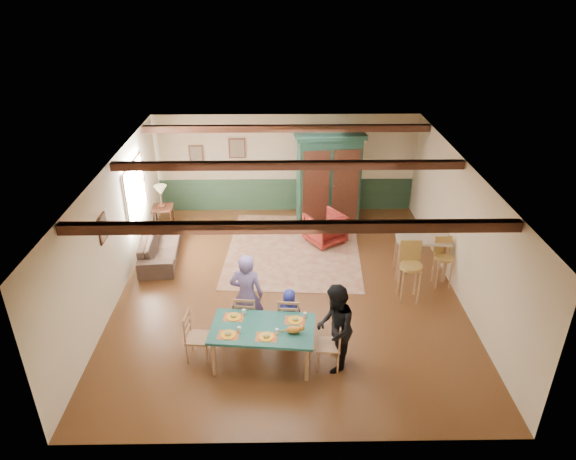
{
  "coord_description": "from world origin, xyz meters",
  "views": [
    {
      "loc": [
        -0.15,
        -9.16,
        6.08
      ],
      "look_at": [
        -0.0,
        0.45,
        1.15
      ],
      "focal_mm": 32.0,
      "sensor_mm": 36.0,
      "label": 1
    }
  ],
  "objects_px": {
    "dining_chair_far_left": "(247,315)",
    "bar_stool_left": "(410,273)",
    "armoire": "(328,180)",
    "bar_stool_right": "(443,263)",
    "dining_table": "(263,345)",
    "person_man": "(247,295)",
    "dining_chair_far_right": "(289,317)",
    "person_child": "(289,313)",
    "counter_table": "(420,256)",
    "table_lamp": "(161,196)",
    "person_woman": "(335,328)",
    "dining_chair_end_left": "(199,337)",
    "armchair": "(325,228)",
    "sofa": "(160,246)",
    "end_table": "(164,218)",
    "dining_chair_end_right": "(328,344)",
    "cat": "(294,329)"
  },
  "relations": [
    {
      "from": "dining_chair_far_left",
      "to": "bar_stool_left",
      "type": "bearing_deg",
      "value": -155.19
    },
    {
      "from": "armoire",
      "to": "bar_stool_left",
      "type": "bearing_deg",
      "value": -75.76
    },
    {
      "from": "dining_chair_far_left",
      "to": "bar_stool_right",
      "type": "relative_size",
      "value": 0.84
    },
    {
      "from": "dining_table",
      "to": "person_man",
      "type": "height_order",
      "value": "person_man"
    },
    {
      "from": "dining_chair_far_left",
      "to": "person_man",
      "type": "bearing_deg",
      "value": -90.0
    },
    {
      "from": "dining_chair_far_right",
      "to": "person_child",
      "type": "relative_size",
      "value": 0.95
    },
    {
      "from": "dining_chair_far_left",
      "to": "counter_table",
      "type": "bearing_deg",
      "value": -145.01
    },
    {
      "from": "dining_chair_far_left",
      "to": "table_lamp",
      "type": "distance_m",
      "value": 5.01
    },
    {
      "from": "bar_stool_left",
      "to": "person_woman",
      "type": "bearing_deg",
      "value": -129.18
    },
    {
      "from": "dining_chair_far_left",
      "to": "table_lamp",
      "type": "height_order",
      "value": "table_lamp"
    },
    {
      "from": "dining_chair_end_left",
      "to": "armchair",
      "type": "height_order",
      "value": "dining_chair_end_left"
    },
    {
      "from": "sofa",
      "to": "bar_stool_right",
      "type": "xyz_separation_m",
      "value": [
        6.22,
        -1.26,
        0.25
      ]
    },
    {
      "from": "armchair",
      "to": "bar_stool_right",
      "type": "bearing_deg",
      "value": 106.37
    },
    {
      "from": "end_table",
      "to": "dining_chair_end_left",
      "type": "bearing_deg",
      "value": -72.11
    },
    {
      "from": "dining_chair_end_right",
      "to": "counter_table",
      "type": "bearing_deg",
      "value": 147.85
    },
    {
      "from": "armchair",
      "to": "end_table",
      "type": "relative_size",
      "value": 1.33
    },
    {
      "from": "dining_chair_end_left",
      "to": "armoire",
      "type": "relative_size",
      "value": 0.37
    },
    {
      "from": "armchair",
      "to": "person_man",
      "type": "bearing_deg",
      "value": 30.77
    },
    {
      "from": "person_woman",
      "to": "dining_chair_far_left",
      "type": "bearing_deg",
      "value": -113.57
    },
    {
      "from": "person_man",
      "to": "table_lamp",
      "type": "distance_m",
      "value": 4.93
    },
    {
      "from": "dining_table",
      "to": "armoire",
      "type": "relative_size",
      "value": 0.71
    },
    {
      "from": "sofa",
      "to": "counter_table",
      "type": "height_order",
      "value": "counter_table"
    },
    {
      "from": "person_child",
      "to": "cat",
      "type": "height_order",
      "value": "person_child"
    },
    {
      "from": "dining_table",
      "to": "end_table",
      "type": "bearing_deg",
      "value": 117.99
    },
    {
      "from": "dining_chair_end_right",
      "to": "dining_chair_end_left",
      "type": "bearing_deg",
      "value": -90.0
    },
    {
      "from": "dining_chair_end_right",
      "to": "end_table",
      "type": "bearing_deg",
      "value": -138.0
    },
    {
      "from": "counter_table",
      "to": "person_man",
      "type": "bearing_deg",
      "value": -151.71
    },
    {
      "from": "person_man",
      "to": "end_table",
      "type": "distance_m",
      "value": 4.95
    },
    {
      "from": "dining_chair_far_left",
      "to": "cat",
      "type": "xyz_separation_m",
      "value": [
        0.83,
        -0.88,
        0.35
      ]
    },
    {
      "from": "dining_table",
      "to": "dining_chair_end_right",
      "type": "height_order",
      "value": "dining_chair_end_right"
    },
    {
      "from": "end_table",
      "to": "bar_stool_left",
      "type": "xyz_separation_m",
      "value": [
        5.62,
        -3.27,
        0.32
      ]
    },
    {
      "from": "bar_stool_right",
      "to": "armchair",
      "type": "bearing_deg",
      "value": 137.05
    },
    {
      "from": "dining_table",
      "to": "armchair",
      "type": "distance_m",
      "value": 4.55
    },
    {
      "from": "person_child",
      "to": "bar_stool_left",
      "type": "bearing_deg",
      "value": -149.77
    },
    {
      "from": "end_table",
      "to": "table_lamp",
      "type": "relative_size",
      "value": 1.09
    },
    {
      "from": "end_table",
      "to": "counter_table",
      "type": "bearing_deg",
      "value": -20.99
    },
    {
      "from": "end_table",
      "to": "dining_table",
      "type": "bearing_deg",
      "value": -62.01
    },
    {
      "from": "counter_table",
      "to": "bar_stool_left",
      "type": "xyz_separation_m",
      "value": [
        -0.45,
        -0.94,
        0.16
      ]
    },
    {
      "from": "person_child",
      "to": "end_table",
      "type": "height_order",
      "value": "person_child"
    },
    {
      "from": "person_woman",
      "to": "armchair",
      "type": "relative_size",
      "value": 1.89
    },
    {
      "from": "sofa",
      "to": "dining_chair_end_right",
      "type": "bearing_deg",
      "value": -140.96
    },
    {
      "from": "dining_chair_far_right",
      "to": "armoire",
      "type": "distance_m",
      "value": 4.93
    },
    {
      "from": "armoire",
      "to": "bar_stool_right",
      "type": "bearing_deg",
      "value": -60.97
    },
    {
      "from": "counter_table",
      "to": "bar_stool_left",
      "type": "relative_size",
      "value": 0.9
    },
    {
      "from": "dining_chair_end_left",
      "to": "person_man",
      "type": "relative_size",
      "value": 0.55
    },
    {
      "from": "armchair",
      "to": "sofa",
      "type": "bearing_deg",
      "value": -23.03
    },
    {
      "from": "armoire",
      "to": "end_table",
      "type": "relative_size",
      "value": 3.89
    },
    {
      "from": "dining_table",
      "to": "dining_chair_end_left",
      "type": "bearing_deg",
      "value": 174.17
    },
    {
      "from": "cat",
      "to": "armchair",
      "type": "xyz_separation_m",
      "value": [
        0.88,
        4.47,
        -0.43
      ]
    },
    {
      "from": "table_lamp",
      "to": "bar_stool_left",
      "type": "bearing_deg",
      "value": -30.19
    }
  ]
}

